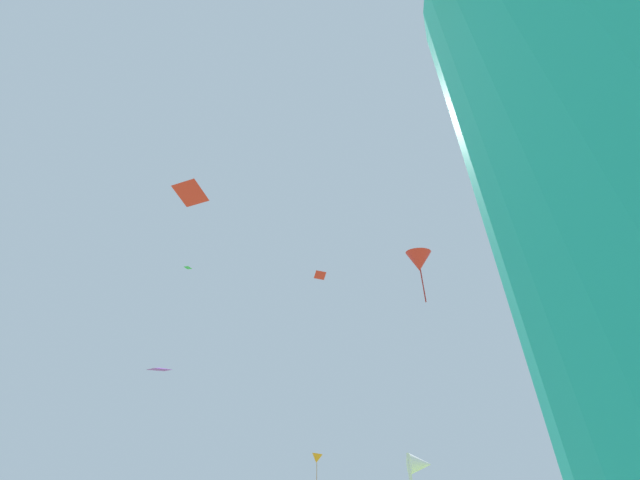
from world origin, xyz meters
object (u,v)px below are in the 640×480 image
object	(u,v)px
distant_kite_red_high_right	(320,275)
marker_flag	(420,478)
distant_kite_orange_high_left	(317,458)
distant_kite_red_far_center	(191,193)
distant_kite_red_overhead_distant	(419,262)
distant_kite_purple_low_left	(159,369)
distant_kite_green_mid_left	(188,267)

from	to	relation	value
distant_kite_red_high_right	marker_flag	world-z (taller)	distant_kite_red_high_right
distant_kite_orange_high_left	marker_flag	bearing A→B (deg)	-92.31
distant_kite_orange_high_left	distant_kite_red_far_center	bearing A→B (deg)	-105.28
distant_kite_red_high_right	distant_kite_red_overhead_distant	xyz separation A→B (m)	(1.74, -13.94, -8.58)
distant_kite_purple_low_left	distant_kite_green_mid_left	size ratio (longest dim) A/B	1.36
distant_kite_red_overhead_distant	marker_flag	size ratio (longest dim) A/B	0.92
distant_kite_red_overhead_distant	distant_kite_green_mid_left	size ratio (longest dim) A/B	2.90
distant_kite_red_overhead_distant	distant_kite_red_far_center	xyz separation A→B (m)	(-7.05, -1.21, 1.14)
distant_kite_green_mid_left	distant_kite_red_overhead_distant	bearing A→B (deg)	-59.05
distant_kite_orange_high_left	distant_kite_red_far_center	world-z (taller)	distant_kite_red_far_center
distant_kite_red_high_right	marker_flag	xyz separation A→B (m)	(-0.65, -18.89, -15.43)
distant_kite_red_far_center	marker_flag	size ratio (longest dim) A/B	0.50
distant_kite_red_far_center	marker_flag	bearing A→B (deg)	-38.74
distant_kite_red_high_right	marker_flag	distance (m)	24.40
distant_kite_green_mid_left	marker_flag	world-z (taller)	distant_kite_green_mid_left
distant_kite_orange_high_left	distant_kite_red_far_center	distance (m)	21.62
distant_kite_red_high_right	distant_kite_red_overhead_distant	size ratio (longest dim) A/B	0.53
distant_kite_red_overhead_distant	distant_kite_green_mid_left	world-z (taller)	distant_kite_green_mid_left
distant_kite_orange_high_left	marker_flag	distance (m)	24.95
distant_kite_orange_high_left	distant_kite_green_mid_left	xyz separation A→B (m)	(-11.07, 1.35, 14.97)
distant_kite_purple_low_left	distant_kite_red_far_center	bearing A→B (deg)	-76.43
distant_kite_red_high_right	distant_kite_green_mid_left	world-z (taller)	distant_kite_green_mid_left
distant_kite_red_high_right	distant_kite_red_overhead_distant	bearing A→B (deg)	-82.89
distant_kite_orange_high_left	distant_kite_green_mid_left	bearing A→B (deg)	173.05
distant_kite_red_high_right	marker_flag	size ratio (longest dim) A/B	0.49
distant_kite_red_high_right	distant_kite_red_far_center	bearing A→B (deg)	-109.33
distant_kite_green_mid_left	distant_kite_red_high_right	bearing A→B (deg)	-32.61
distant_kite_orange_high_left	distant_kite_red_overhead_distant	xyz separation A→B (m)	(1.41, -19.46, 1.77)
distant_kite_purple_low_left	distant_kite_red_far_center	world-z (taller)	distant_kite_red_far_center
distant_kite_red_overhead_distant	distant_kite_red_high_right	bearing A→B (deg)	97.11
distant_kite_purple_low_left	marker_flag	distance (m)	14.74
distant_kite_green_mid_left	marker_flag	xyz separation A→B (m)	(10.08, -25.76, -20.05)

